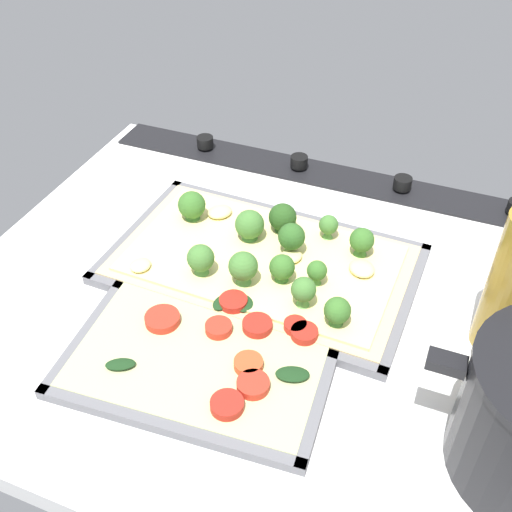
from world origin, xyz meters
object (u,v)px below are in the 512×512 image
at_px(broccoli_pizza, 264,256).
at_px(baking_tray_back, 207,346).
at_px(baking_tray_front, 262,266).
at_px(veggie_pizza_back, 212,343).

height_order(broccoli_pizza, baking_tray_back, broccoli_pizza).
distance_m(baking_tray_front, veggie_pizza_back, 0.15).
xyz_separation_m(baking_tray_back, veggie_pizza_back, (-0.01, -0.00, 0.01)).
height_order(baking_tray_front, broccoli_pizza, broccoli_pizza).
relative_size(baking_tray_front, veggie_pizza_back, 1.42).
relative_size(broccoli_pizza, veggie_pizza_back, 1.33).
height_order(baking_tray_back, veggie_pizza_back, veggie_pizza_back).
bearing_deg(broccoli_pizza, baking_tray_front, 22.91).
distance_m(baking_tray_front, broccoli_pizza, 0.02).
bearing_deg(veggie_pizza_back, baking_tray_back, 14.44).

